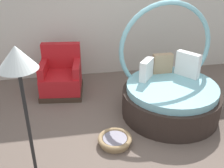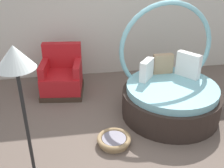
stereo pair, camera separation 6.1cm
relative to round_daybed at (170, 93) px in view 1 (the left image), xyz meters
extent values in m
cube|color=#66564C|center=(-0.84, -0.69, -0.40)|extent=(8.00, 8.00, 0.02)
cube|color=beige|center=(-0.84, 1.89, 0.98)|extent=(8.00, 0.12, 2.74)
cylinder|color=#2D231E|center=(0.00, -0.07, -0.16)|extent=(1.66, 1.66, 0.46)
cylinder|color=#7AB7C1|center=(0.00, -0.07, 0.13)|extent=(1.52, 1.52, 0.12)
torus|color=#7AB7C1|center=(0.00, 0.39, 0.66)|extent=(1.65, 0.08, 1.65)
cube|color=white|center=(0.37, 0.22, 0.40)|extent=(0.36, 0.42, 0.43)
cube|color=tan|center=(-0.01, 0.43, 0.37)|extent=(0.36, 0.13, 0.35)
cube|color=white|center=(-0.37, 0.22, 0.37)|extent=(0.31, 0.35, 0.35)
cube|color=#38281E|center=(-1.85, 1.02, -0.34)|extent=(0.89, 0.89, 0.10)
cube|color=red|center=(-1.85, 1.02, -0.12)|extent=(0.84, 0.84, 0.34)
cube|color=red|center=(-1.81, 1.33, 0.30)|extent=(0.77, 0.25, 0.50)
cube|color=red|center=(-2.16, 1.06, 0.16)|extent=(0.20, 0.69, 0.22)
cube|color=red|center=(-1.53, 0.98, 0.16)|extent=(0.20, 0.69, 0.22)
cylinder|color=#9E7F56|center=(-1.09, -0.70, -0.36)|extent=(0.44, 0.44, 0.06)
torus|color=#9E7F56|center=(-1.09, -0.70, -0.29)|extent=(0.51, 0.51, 0.07)
cylinder|color=gray|center=(-1.09, -0.70, -0.30)|extent=(0.36, 0.36, 0.05)
cylinder|color=black|center=(-2.17, -1.30, 0.42)|extent=(0.04, 0.04, 1.55)
cone|color=silver|center=(-2.17, -1.30, 1.31)|extent=(0.40, 0.40, 0.24)
camera|label=1|loc=(-1.68, -3.84, 2.28)|focal=43.52mm
camera|label=2|loc=(-1.62, -3.85, 2.28)|focal=43.52mm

